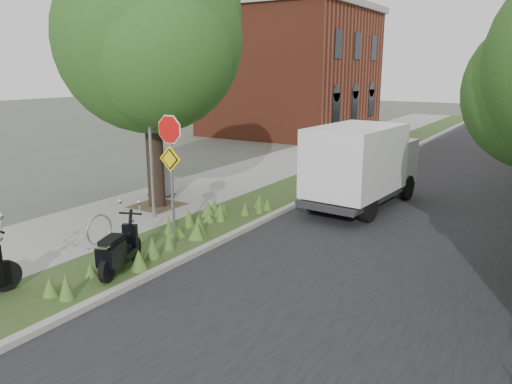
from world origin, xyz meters
TOP-DOWN VIEW (x-y plane):
  - ground at (0.00, 0.00)m, footprint 120.00×120.00m
  - sidewalk_near at (-4.25, 10.00)m, footprint 3.50×60.00m
  - verge at (-1.50, 10.00)m, footprint 2.00×60.00m
  - kerb_near at (-0.50, 10.00)m, footprint 0.20×60.00m
  - road at (3.00, 10.00)m, footprint 7.00×60.00m
  - street_tree_main at (-4.08, 2.86)m, footprint 6.21×5.54m
  - bare_post at (-3.20, 1.80)m, footprint 0.08×0.08m
  - bike_hoop at (-2.70, -0.60)m, footprint 0.06×0.78m
  - sign_assembly at (-1.40, 0.58)m, footprint 0.94×0.08m
  - brick_building at (-9.50, 22.00)m, footprint 9.40×10.40m
  - scooter_far at (-1.03, -1.61)m, footprint 0.79×1.69m
  - box_truck at (1.26, 6.37)m, footprint 2.26×5.02m
  - utility_cabinet at (-4.80, 3.86)m, footprint 0.89×0.69m

SIDE VIEW (x-z plane):
  - ground at x=0.00m, z-range 0.00..0.00m
  - road at x=3.00m, z-range 0.00..0.01m
  - sidewalk_near at x=-4.25m, z-range 0.00..0.12m
  - verge at x=-1.50m, z-range 0.00..0.12m
  - kerb_near at x=-0.50m, z-range 0.00..0.13m
  - bike_hoop at x=-2.70m, z-range 0.11..0.88m
  - scooter_far at x=-1.03m, z-range 0.11..0.95m
  - utility_cabinet at x=-4.80m, z-range 0.10..1.15m
  - box_truck at x=1.26m, z-range 0.34..2.55m
  - bare_post at x=-3.20m, z-range 0.12..4.12m
  - sign_assembly at x=-1.40m, z-range 0.72..3.94m
  - brick_building at x=-9.50m, z-range 0.06..8.36m
  - street_tree_main at x=-4.08m, z-range 0.97..8.63m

